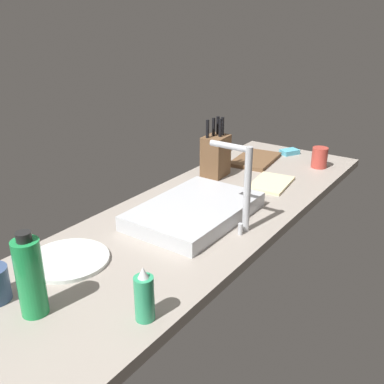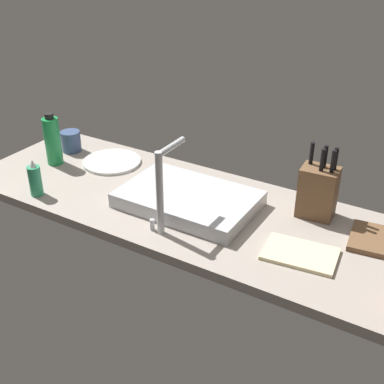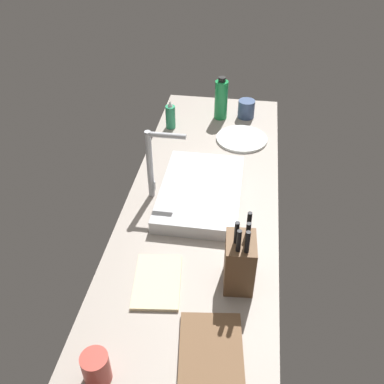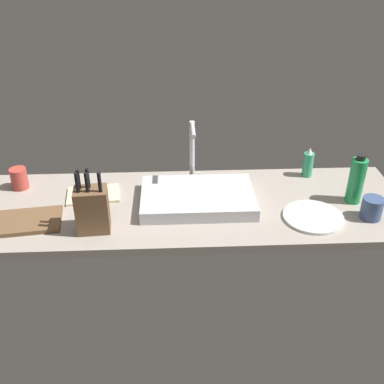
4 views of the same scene
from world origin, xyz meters
TOP-DOWN VIEW (x-y plane):
  - countertop_slab at (0.00, 0.00)cm, footprint 190.39×59.62cm
  - sink_basin at (6.35, 0.81)cm, footprint 47.69×31.19cm
  - faucet at (4.99, 18.73)cm, footprint 5.50×15.35cm
  - knife_block at (-34.91, -16.64)cm, footprint 13.02×10.05cm
  - cutting_board at (-63.46, -11.29)cm, footprint 30.60×20.91cm
  - soap_bottle at (59.17, 22.95)cm, footprint 4.82×4.82cm
  - water_bottle at (72.86, -0.54)cm, footprint 6.61×6.61cm
  - dinner_plate at (52.44, -12.77)cm, footprint 24.31×24.31cm
  - dish_towel at (-38.97, 8.77)cm, footprint 23.87×17.25cm
  - coffee_mug at (-72.58, 17.40)cm, footprint 7.30×7.30cm
  - dish_sponge at (-84.07, -2.33)cm, footprint 10.76×9.50cm

SIDE VIEW (x-z plane):
  - countertop_slab at x=0.00cm, z-range 0.00..3.50cm
  - dinner_plate at x=52.44cm, z-range 3.50..4.70cm
  - dish_towel at x=-38.97cm, z-range 3.50..4.70cm
  - cutting_board at x=-63.46cm, z-range 3.50..5.30cm
  - dish_sponge at x=-84.07cm, z-range 3.50..5.90cm
  - sink_basin at x=6.35cm, z-range 3.50..8.84cm
  - coffee_mug at x=-72.58cm, z-range 3.50..13.08cm
  - soap_bottle at x=59.17cm, z-range 2.59..16.90cm
  - knife_block at x=-34.91cm, z-range 0.08..25.97cm
  - water_bottle at x=72.86cm, z-range 2.76..24.79cm
  - faucet at x=4.99cm, z-range 6.23..35.49cm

